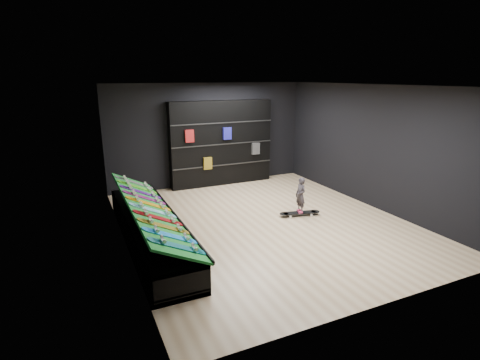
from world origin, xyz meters
name	(u,v)px	position (x,y,z in m)	size (l,w,h in m)	color
floor	(264,222)	(0.00, 0.00, 0.00)	(6.00, 7.00, 0.01)	tan
ceiling	(266,85)	(0.00, 0.00, 3.00)	(6.00, 7.00, 0.01)	white
wall_back	(209,135)	(0.00, 3.50, 1.50)	(6.00, 0.02, 3.00)	black
wall_front	(390,208)	(0.00, -3.50, 1.50)	(6.00, 0.02, 3.00)	black
wall_left	(120,172)	(-3.00, 0.00, 1.50)	(0.02, 7.00, 3.00)	black
wall_right	(372,147)	(3.00, 0.00, 1.50)	(0.02, 7.00, 3.00)	black
display_rack	(150,231)	(-2.55, 0.00, 0.25)	(0.90, 4.50, 0.50)	black
turf_ramp	(151,208)	(-2.50, 0.00, 0.71)	(1.00, 4.50, 0.04)	#106B21
back_shelving	(221,143)	(0.32, 3.32, 1.25)	(3.13, 0.36, 2.50)	black
floor_skateboard	(300,214)	(0.96, 0.01, 0.05)	(0.98, 0.22, 0.09)	black
child	(300,202)	(0.96, 0.01, 0.34)	(0.19, 0.13, 0.51)	black
display_board_0	(178,246)	(-2.49, -1.90, 0.74)	(0.98, 0.22, 0.09)	#0C8C99
display_board_1	(171,236)	(-2.49, -1.48, 0.74)	(0.98, 0.22, 0.09)	blue
display_board_2	(164,226)	(-2.49, -1.06, 0.74)	(0.98, 0.22, 0.09)	yellow
display_board_3	(159,218)	(-2.49, -0.63, 0.74)	(0.98, 0.22, 0.09)	red
display_board_4	(154,210)	(-2.49, -0.21, 0.74)	(0.98, 0.22, 0.09)	#0CB2E5
display_board_5	(149,204)	(-2.49, 0.21, 0.74)	(0.98, 0.22, 0.09)	orange
display_board_6	(145,198)	(-2.49, 0.63, 0.74)	(0.98, 0.22, 0.09)	#2626BF
display_board_7	(141,192)	(-2.49, 1.06, 0.74)	(0.98, 0.22, 0.09)	purple
display_board_8	(138,187)	(-2.49, 1.48, 0.74)	(0.98, 0.22, 0.09)	green
display_board_9	(135,182)	(-2.49, 1.90, 0.74)	(0.98, 0.22, 0.09)	black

